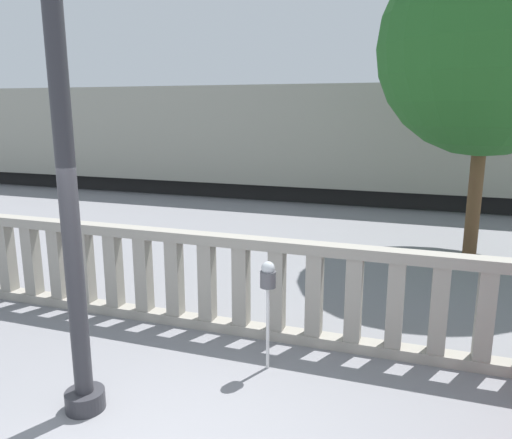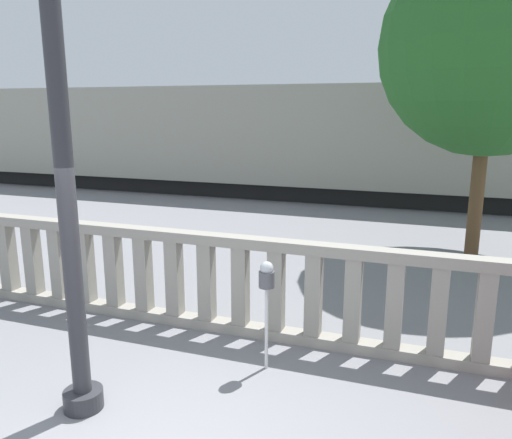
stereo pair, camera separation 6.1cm
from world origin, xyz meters
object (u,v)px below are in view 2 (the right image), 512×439
(parking_meter, at_px, (267,283))
(train_near, at_px, (263,139))
(train_far, at_px, (312,124))
(lamppost, at_px, (57,89))
(tree_left, at_px, (491,45))

(parking_meter, relative_size, train_near, 0.05)
(train_near, xyz_separation_m, train_far, (-2.22, 17.04, -0.02))
(lamppost, bearing_deg, parking_meter, 42.62)
(lamppost, xyz_separation_m, parking_meter, (1.52, 1.40, -2.13))
(train_far, relative_size, tree_left, 3.52)
(train_near, relative_size, train_far, 1.20)
(parking_meter, distance_m, train_near, 12.47)
(lamppost, height_order, tree_left, tree_left)
(lamppost, relative_size, train_near, 0.22)
(parking_meter, height_order, train_far, train_far)
(parking_meter, bearing_deg, lamppost, -137.38)
(train_near, xyz_separation_m, tree_left, (6.62, -5.91, 2.25))
(train_far, bearing_deg, parking_meter, -77.79)
(parking_meter, bearing_deg, train_near, 108.82)
(lamppost, relative_size, train_far, 0.26)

